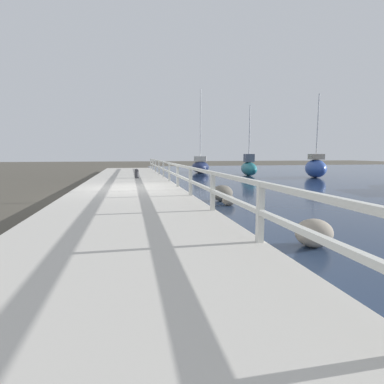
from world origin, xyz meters
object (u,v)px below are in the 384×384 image
at_px(mooring_bollard, 137,173).
at_px(sailboat_blue, 316,167).
at_px(sailboat_teal, 249,167).
at_px(sailboat_navy, 200,166).

relative_size(mooring_bollard, sailboat_blue, 0.09).
relative_size(sailboat_teal, sailboat_blue, 0.92).
relative_size(mooring_bollard, sailboat_navy, 0.07).
relative_size(sailboat_blue, sailboat_navy, 0.80).
height_order(sailboat_blue, sailboat_navy, sailboat_navy).
bearing_deg(sailboat_teal, mooring_bollard, -139.30).
distance_m(mooring_bollard, sailboat_navy, 11.15).
bearing_deg(mooring_bollard, sailboat_blue, 9.99).
height_order(mooring_bollard, sailboat_blue, sailboat_blue).
bearing_deg(sailboat_teal, sailboat_navy, 134.94).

